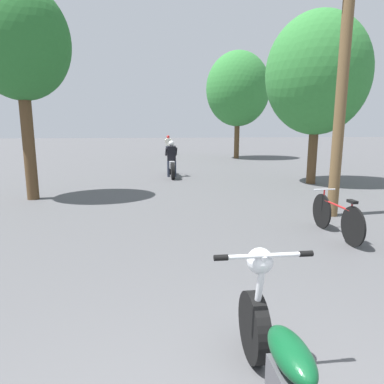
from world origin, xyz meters
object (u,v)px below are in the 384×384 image
at_px(roadside_tree_left, 20,44).
at_px(bicycle_parked, 336,217).
at_px(utility_pole, 343,79).
at_px(roadside_tree_right_near, 318,74).
at_px(motorcycle_foreground, 286,371).
at_px(motorcycle_rider_far, 168,147).
at_px(motorcycle_rider_lead, 172,163).
at_px(roadside_tree_right_far, 238,89).

distance_m(roadside_tree_left, bicycle_parked, 8.81).
height_order(utility_pole, bicycle_parked, utility_pole).
distance_m(utility_pole, roadside_tree_left, 8.05).
height_order(utility_pole, roadside_tree_left, utility_pole).
height_order(roadside_tree_right_near, motorcycle_foreground, roadside_tree_right_near).
height_order(motorcycle_foreground, bicycle_parked, motorcycle_foreground).
relative_size(roadside_tree_left, motorcycle_rider_far, 2.70).
bearing_deg(roadside_tree_right_near, motorcycle_rider_lead, 154.93).
relative_size(utility_pole, motorcycle_foreground, 2.75).
height_order(motorcycle_rider_far, bicycle_parked, motorcycle_rider_far).
distance_m(roadside_tree_right_near, motorcycle_rider_far, 14.70).
xyz_separation_m(motorcycle_foreground, bicycle_parked, (2.56, 3.87, -0.05)).
xyz_separation_m(roadside_tree_left, motorcycle_foreground, (4.20, -8.06, -3.74)).
bearing_deg(roadside_tree_left, motorcycle_rider_lead, 42.99).
relative_size(roadside_tree_right_near, motorcycle_rider_far, 2.76).
distance_m(roadside_tree_right_near, motorcycle_rider_lead, 6.29).
bearing_deg(bicycle_parked, utility_pole, 63.02).
height_order(roadside_tree_right_near, bicycle_parked, roadside_tree_right_near).
xyz_separation_m(utility_pole, motorcycle_rider_far, (-2.81, 18.02, -2.52)).
height_order(utility_pole, roadside_tree_right_near, utility_pole).
xyz_separation_m(utility_pole, motorcycle_rider_lead, (-3.29, 6.67, -2.50)).
height_order(roadside_tree_right_near, motorcycle_rider_far, roadside_tree_right_near).
xyz_separation_m(roadside_tree_left, bicycle_parked, (6.75, -4.19, -3.79)).
height_order(roadside_tree_right_near, roadside_tree_right_far, roadside_tree_right_far).
xyz_separation_m(utility_pole, roadside_tree_left, (-7.48, 2.76, 1.12)).
bearing_deg(roadside_tree_left, roadside_tree_right_near, 10.09).
xyz_separation_m(utility_pole, motorcycle_foreground, (-3.29, -5.30, -2.62)).
relative_size(roadside_tree_right_far, bicycle_parked, 3.67).
height_order(roadside_tree_right_far, motorcycle_rider_far, roadside_tree_right_far).
relative_size(roadside_tree_left, motorcycle_rider_lead, 2.62).
distance_m(utility_pole, bicycle_parked, 3.11).
xyz_separation_m(motorcycle_foreground, motorcycle_rider_far, (0.47, 23.32, 0.10)).
xyz_separation_m(roadside_tree_right_near, motorcycle_rider_far, (-4.41, 13.64, -3.25)).
bearing_deg(roadside_tree_right_far, roadside_tree_right_near, -88.58).
bearing_deg(roadside_tree_right_far, utility_pole, -95.43).
bearing_deg(utility_pole, roadside_tree_left, 159.73).
relative_size(motorcycle_rider_lead, bicycle_parked, 1.22).
relative_size(motorcycle_foreground, motorcycle_rider_far, 1.02).
distance_m(motorcycle_rider_far, bicycle_parked, 19.56).
xyz_separation_m(roadside_tree_right_near, motorcycle_rider_lead, (-4.89, 2.29, -3.23)).
xyz_separation_m(roadside_tree_right_far, motorcycle_rider_far, (-4.17, 3.77, -3.76)).
relative_size(roadside_tree_left, motorcycle_foreground, 2.66).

